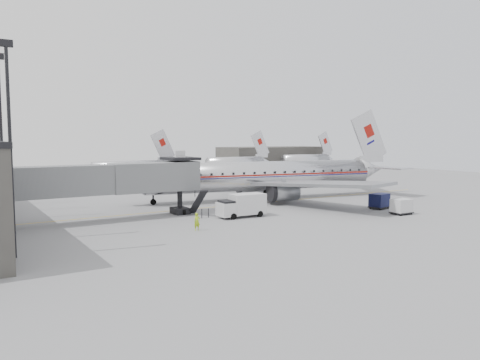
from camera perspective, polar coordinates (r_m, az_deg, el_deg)
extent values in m
plane|color=slate|center=(54.82, 3.15, -3.79)|extent=(160.00, 160.00, 0.00)
cube|color=#3B3835|center=(129.25, 4.12, 2.72)|extent=(30.00, 12.00, 6.00)
cube|color=gold|center=(61.38, 2.21, -2.82)|extent=(60.00, 0.15, 0.01)
cube|color=slate|center=(48.88, -21.03, -0.15)|extent=(12.00, 2.80, 3.00)
cube|color=slate|center=(51.35, -11.14, 0.34)|extent=(8.00, 3.00, 3.10)
cube|color=slate|center=(53.27, -7.27, 0.57)|extent=(3.20, 3.60, 3.20)
cube|color=black|center=(53.15, -7.29, 2.61)|extent=(3.40, 3.80, 0.30)
cube|color=white|center=(53.13, -7.30, 3.15)|extent=(1.20, 0.15, 0.80)
cylinder|color=black|center=(53.09, -7.35, -2.59)|extent=(0.56, 0.56, 2.80)
cube|color=black|center=(53.25, -7.33, -3.71)|extent=(1.60, 2.20, 0.70)
cylinder|color=black|center=(52.36, -6.87, -3.92)|extent=(0.30, 0.60, 0.60)
cylinder|color=black|center=(54.15, -7.78, -3.62)|extent=(0.30, 0.60, 0.60)
cube|color=black|center=(51.50, -5.16, -2.70)|extent=(0.90, 3.20, 2.90)
cylinder|color=black|center=(36.42, -26.18, 3.00)|extent=(0.24, 0.24, 15.00)
cube|color=black|center=(36.97, -26.66, 14.69)|extent=(0.90, 0.25, 0.50)
cylinder|color=black|center=(42.39, -27.03, 3.20)|extent=(0.24, 0.24, 15.00)
cylinder|color=silver|center=(91.23, -13.31, 1.32)|extent=(14.00, 3.20, 3.20)
cube|color=silver|center=(93.46, -9.40, 4.18)|extent=(5.17, 0.26, 6.52)
cylinder|color=black|center=(90.05, -15.99, -0.13)|extent=(0.24, 0.24, 1.00)
cylinder|color=silver|center=(105.96, -0.59, 1.98)|extent=(14.00, 3.20, 3.20)
cube|color=silver|center=(109.50, 2.45, 4.38)|extent=(5.17, 0.26, 6.52)
cylinder|color=black|center=(103.82, -2.70, 0.74)|extent=(0.24, 0.24, 1.00)
cylinder|color=silver|center=(123.26, 7.99, 2.38)|extent=(14.00, 3.20, 3.20)
cube|color=silver|center=(127.61, 10.36, 4.42)|extent=(5.17, 0.26, 6.52)
cylinder|color=black|center=(120.54, 6.34, 1.34)|extent=(0.24, 0.24, 1.00)
cylinder|color=silver|center=(64.98, 2.67, 0.51)|extent=(32.73, 9.72, 4.01)
cone|color=silver|center=(59.83, -13.12, -0.02)|extent=(3.91, 4.53, 4.01)
cone|color=silver|center=(74.36, 15.55, 1.25)|extent=(4.95, 4.52, 3.81)
cube|color=#9E120B|center=(64.95, 2.67, 0.75)|extent=(32.74, 9.77, 0.20)
cube|color=#100B65|center=(64.97, 2.67, 0.53)|extent=(32.74, 9.77, 0.11)
cube|color=silver|center=(74.01, 15.44, 5.10)|extent=(6.61, 1.50, 8.33)
cube|color=gray|center=(75.21, 1.83, 0.90)|extent=(14.69, 17.70, 1.29)
cube|color=gray|center=(57.93, 9.62, -0.45)|extent=(9.93, 18.27, 1.29)
cylinder|color=gray|center=(70.49, 1.16, -0.49)|extent=(4.03, 2.90, 2.28)
cylinder|color=gray|center=(60.33, 5.35, -1.47)|extent=(4.03, 2.90, 2.28)
cylinder|color=black|center=(60.57, -10.54, -2.34)|extent=(0.22, 0.22, 1.41)
cylinder|color=black|center=(68.68, 3.33, -1.33)|extent=(0.28, 0.28, 1.52)
cylinder|color=black|center=(68.71, 3.33, -1.55)|extent=(1.13, 0.57, 1.08)
cylinder|color=black|center=(63.65, 5.49, -1.86)|extent=(0.28, 0.28, 1.52)
cylinder|color=black|center=(63.69, 5.49, -2.10)|extent=(1.13, 0.57, 1.08)
cube|color=silver|center=(50.81, 0.90, -2.91)|extent=(3.77, 2.16, 2.17)
cube|color=silver|center=(49.58, -1.65, -3.60)|extent=(1.70, 2.00, 1.45)
cube|color=black|center=(49.49, -1.66, -2.89)|extent=(1.28, 1.79, 0.62)
cylinder|color=black|center=(49.03, -0.80, -4.46)|extent=(0.67, 0.27, 0.66)
cylinder|color=black|center=(50.63, -1.86, -4.16)|extent=(0.67, 0.27, 0.66)
cylinder|color=black|center=(50.74, 2.44, -4.14)|extent=(0.67, 0.27, 0.66)
cylinder|color=black|center=(52.29, 1.33, -3.86)|extent=(0.67, 0.27, 0.66)
cube|color=#0D1136|center=(58.83, 16.63, -2.35)|extent=(2.50, 2.06, 1.55)
cube|color=black|center=(58.94, 16.60, -3.15)|extent=(2.63, 2.19, 0.13)
cylinder|color=black|center=(57.86, 16.73, -3.36)|extent=(0.35, 0.19, 0.33)
cylinder|color=black|center=(59.39, 17.59, -3.17)|extent=(0.35, 0.19, 0.33)
cylinder|color=black|center=(58.53, 15.60, -3.24)|extent=(0.35, 0.19, 0.33)
cylinder|color=black|center=(60.04, 16.48, -3.05)|extent=(0.35, 0.19, 0.33)
cube|color=silver|center=(55.27, 19.09, -2.96)|extent=(2.15, 1.65, 1.46)
cube|color=black|center=(55.38, 19.06, -3.76)|extent=(2.26, 1.76, 0.13)
cylinder|color=black|center=(54.36, 18.98, -3.98)|extent=(0.32, 0.14, 0.31)
cylinder|color=black|center=(55.61, 20.12, -3.81)|extent=(0.32, 0.14, 0.31)
cylinder|color=black|center=(55.18, 18.00, -3.82)|extent=(0.32, 0.14, 0.31)
cylinder|color=black|center=(56.42, 19.14, -3.66)|extent=(0.32, 0.14, 0.31)
imported|color=#9BC517|center=(43.48, -5.26, -5.09)|extent=(0.60, 0.40, 1.63)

